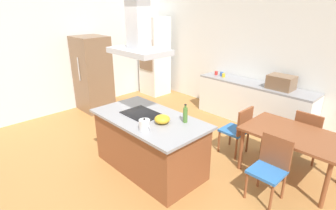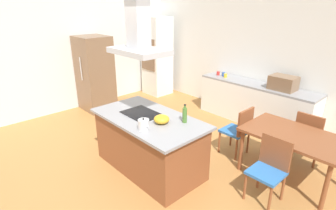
{
  "view_description": "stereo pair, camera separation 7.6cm",
  "coord_description": "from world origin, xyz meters",
  "px_view_note": "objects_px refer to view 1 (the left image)",
  "views": [
    {
      "loc": [
        2.9,
        -2.37,
        2.54
      ],
      "look_at": [
        0.01,
        0.4,
        1.0
      ],
      "focal_mm": 28.41,
      "sensor_mm": 36.0,
      "label": 1
    },
    {
      "loc": [
        2.96,
        -2.32,
        2.54
      ],
      "look_at": [
        0.01,
        0.4,
        1.0
      ],
      "focal_mm": 28.41,
      "sensor_mm": 36.0,
      "label": 2
    }
  ],
  "objects_px": {
    "chair_facing_island": "(271,164)",
    "mixing_bowl": "(162,119)",
    "tea_kettle": "(145,125)",
    "chair_facing_back_wall": "(308,133)",
    "cooktop": "(142,114)",
    "dining_table": "(293,138)",
    "wall_oven_stack": "(155,56)",
    "coffee_mug_yellow": "(223,75)",
    "coffee_mug_blue": "(222,74)",
    "coffee_mug_red": "(216,73)",
    "countertop_microwave": "(281,82)",
    "olive_oil_bottle": "(185,115)",
    "chair_at_left_end": "(239,128)",
    "refrigerator": "(93,74)",
    "range_hood": "(139,36)"
  },
  "relations": [
    {
      "from": "cooktop",
      "to": "chair_at_left_end",
      "type": "xyz_separation_m",
      "value": [
        0.92,
        1.41,
        -0.4
      ]
    },
    {
      "from": "olive_oil_bottle",
      "to": "chair_facing_back_wall",
      "type": "xyz_separation_m",
      "value": [
        1.15,
        1.8,
        -0.51
      ]
    },
    {
      "from": "chair_facing_back_wall",
      "to": "range_hood",
      "type": "height_order",
      "value": "range_hood"
    },
    {
      "from": "dining_table",
      "to": "chair_at_left_end",
      "type": "bearing_deg",
      "value": -180.0
    },
    {
      "from": "dining_table",
      "to": "chair_at_left_end",
      "type": "xyz_separation_m",
      "value": [
        -0.92,
        -0.0,
        -0.16
      ]
    },
    {
      "from": "wall_oven_stack",
      "to": "dining_table",
      "type": "bearing_deg",
      "value": -15.22
    },
    {
      "from": "cooktop",
      "to": "countertop_microwave",
      "type": "distance_m",
      "value": 3.03
    },
    {
      "from": "mixing_bowl",
      "to": "chair_facing_island",
      "type": "height_order",
      "value": "mixing_bowl"
    },
    {
      "from": "coffee_mug_red",
      "to": "chair_facing_back_wall",
      "type": "xyz_separation_m",
      "value": [
        2.51,
        -0.79,
        -0.44
      ]
    },
    {
      "from": "mixing_bowl",
      "to": "chair_at_left_end",
      "type": "bearing_deg",
      "value": 72.35
    },
    {
      "from": "coffee_mug_red",
      "to": "wall_oven_stack",
      "type": "height_order",
      "value": "wall_oven_stack"
    },
    {
      "from": "wall_oven_stack",
      "to": "cooktop",
      "type": "bearing_deg",
      "value": -44.19
    },
    {
      "from": "chair_at_left_end",
      "to": "range_hood",
      "type": "distance_m",
      "value": 2.32
    },
    {
      "from": "cooktop",
      "to": "olive_oil_bottle",
      "type": "relative_size",
      "value": 2.13
    },
    {
      "from": "cooktop",
      "to": "coffee_mug_blue",
      "type": "bearing_deg",
      "value": 100.49
    },
    {
      "from": "countertop_microwave",
      "to": "dining_table",
      "type": "distance_m",
      "value": 1.77
    },
    {
      "from": "tea_kettle",
      "to": "chair_facing_island",
      "type": "xyz_separation_m",
      "value": [
        1.36,
        1.06,
        -0.47
      ]
    },
    {
      "from": "olive_oil_bottle",
      "to": "mixing_bowl",
      "type": "height_order",
      "value": "olive_oil_bottle"
    },
    {
      "from": "cooktop",
      "to": "dining_table",
      "type": "distance_m",
      "value": 2.32
    },
    {
      "from": "tea_kettle",
      "to": "chair_facing_back_wall",
      "type": "bearing_deg",
      "value": 60.33
    },
    {
      "from": "range_hood",
      "to": "coffee_mug_blue",
      "type": "bearing_deg",
      "value": 100.49
    },
    {
      "from": "coffee_mug_red",
      "to": "coffee_mug_blue",
      "type": "relative_size",
      "value": 1.0
    },
    {
      "from": "mixing_bowl",
      "to": "range_hood",
      "type": "xyz_separation_m",
      "value": [
        -0.48,
        -0.01,
        1.14
      ]
    },
    {
      "from": "coffee_mug_red",
      "to": "chair_facing_island",
      "type": "bearing_deg",
      "value": -40.14
    },
    {
      "from": "dining_table",
      "to": "chair_facing_back_wall",
      "type": "distance_m",
      "value": 0.68
    },
    {
      "from": "countertop_microwave",
      "to": "dining_table",
      "type": "bearing_deg",
      "value": -58.21
    },
    {
      "from": "coffee_mug_red",
      "to": "coffee_mug_yellow",
      "type": "xyz_separation_m",
      "value": [
        0.25,
        -0.05,
        0.0
      ]
    },
    {
      "from": "wall_oven_stack",
      "to": "chair_at_left_end",
      "type": "distance_m",
      "value": 3.89
    },
    {
      "from": "chair_facing_island",
      "to": "cooktop",
      "type": "bearing_deg",
      "value": -158.03
    },
    {
      "from": "range_hood",
      "to": "chair_at_left_end",
      "type": "bearing_deg",
      "value": 56.78
    },
    {
      "from": "refrigerator",
      "to": "chair_facing_back_wall",
      "type": "distance_m",
      "value": 4.85
    },
    {
      "from": "olive_oil_bottle",
      "to": "mixing_bowl",
      "type": "distance_m",
      "value": 0.34
    },
    {
      "from": "chair_facing_island",
      "to": "chair_at_left_end",
      "type": "bearing_deg",
      "value": 143.99
    },
    {
      "from": "tea_kettle",
      "to": "dining_table",
      "type": "distance_m",
      "value": 2.22
    },
    {
      "from": "wall_oven_stack",
      "to": "chair_facing_island",
      "type": "xyz_separation_m",
      "value": [
        4.56,
        -1.91,
        -0.59
      ]
    },
    {
      "from": "coffee_mug_yellow",
      "to": "dining_table",
      "type": "xyz_separation_m",
      "value": [
        2.26,
        -1.4,
        -0.28
      ]
    },
    {
      "from": "chair_facing_island",
      "to": "mixing_bowl",
      "type": "bearing_deg",
      "value": -151.65
    },
    {
      "from": "countertop_microwave",
      "to": "coffee_mug_red",
      "type": "relative_size",
      "value": 5.56
    },
    {
      "from": "coffee_mug_yellow",
      "to": "chair_facing_island",
      "type": "distance_m",
      "value": 3.09
    },
    {
      "from": "range_hood",
      "to": "refrigerator",
      "type": "bearing_deg",
      "value": 166.06
    },
    {
      "from": "mixing_bowl",
      "to": "coffee_mug_yellow",
      "type": "height_order",
      "value": "mixing_bowl"
    },
    {
      "from": "olive_oil_bottle",
      "to": "chair_facing_back_wall",
      "type": "distance_m",
      "value": 2.2
    },
    {
      "from": "olive_oil_bottle",
      "to": "wall_oven_stack",
      "type": "xyz_separation_m",
      "value": [
        -3.4,
        2.37,
        0.08
      ]
    },
    {
      "from": "countertop_microwave",
      "to": "coffee_mug_yellow",
      "type": "height_order",
      "value": "countertop_microwave"
    },
    {
      "from": "cooktop",
      "to": "chair_facing_back_wall",
      "type": "distance_m",
      "value": 2.8
    },
    {
      "from": "coffee_mug_red",
      "to": "chair_facing_island",
      "type": "distance_m",
      "value": 3.32
    },
    {
      "from": "coffee_mug_yellow",
      "to": "coffee_mug_blue",
      "type": "bearing_deg",
      "value": 143.9
    },
    {
      "from": "refrigerator",
      "to": "dining_table",
      "type": "bearing_deg",
      "value": 8.71
    },
    {
      "from": "countertop_microwave",
      "to": "coffee_mug_blue",
      "type": "height_order",
      "value": "countertop_microwave"
    },
    {
      "from": "coffee_mug_blue",
      "to": "chair_facing_island",
      "type": "height_order",
      "value": "coffee_mug_blue"
    }
  ]
}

